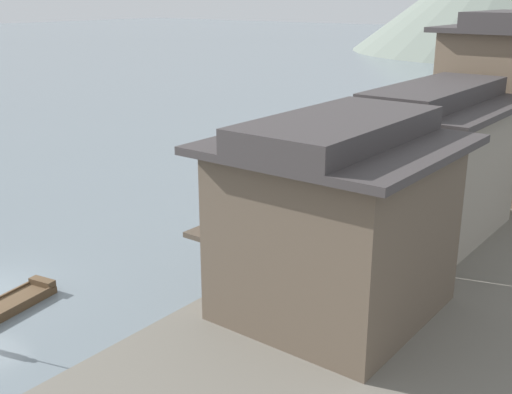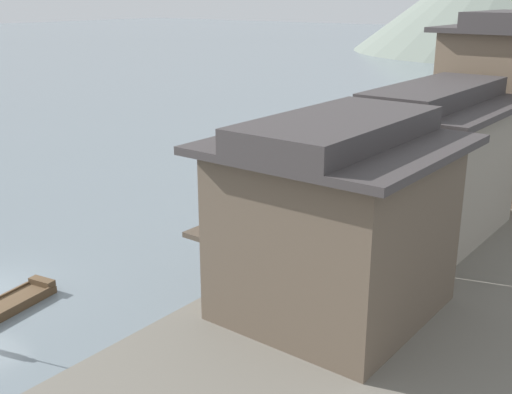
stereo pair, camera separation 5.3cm
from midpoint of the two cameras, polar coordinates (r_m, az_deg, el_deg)
name	(u,v)px [view 1 (the left image)]	position (r m, az deg, el deg)	size (l,w,h in m)	color
boat_moored_second	(418,171)	(38.63, 14.42, 2.27)	(1.38, 5.20, 0.39)	brown
boat_moored_third	(504,131)	(52.51, 21.55, 5.62)	(1.39, 4.46, 0.35)	#232326
boat_moored_far	(320,218)	(29.72, 5.80, -1.94)	(1.81, 4.88, 0.38)	#33281E
house_waterfront_nearest	(335,219)	(19.20, 7.12, -2.00)	(6.73, 6.97, 6.14)	brown
house_waterfront_second	(430,162)	(26.46, 15.47, 3.03)	(5.86, 8.29, 6.14)	gray
house_waterfront_tall	(505,105)	(33.42, 21.61, 7.73)	(6.66, 6.18, 8.74)	#75604C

